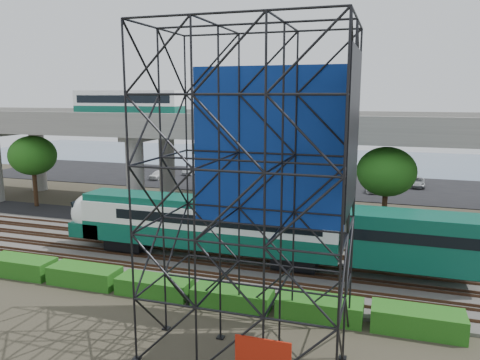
% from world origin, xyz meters
% --- Properties ---
extents(ground, '(140.00, 140.00, 0.00)m').
position_xyz_m(ground, '(0.00, 0.00, 0.00)').
color(ground, '#474233').
rests_on(ground, ground).
extents(ballast_bed, '(90.00, 12.00, 0.20)m').
position_xyz_m(ballast_bed, '(0.00, 2.00, 0.10)').
color(ballast_bed, slate).
rests_on(ballast_bed, ground).
extents(service_road, '(90.00, 5.00, 0.08)m').
position_xyz_m(service_road, '(0.00, 10.50, 0.04)').
color(service_road, black).
rests_on(service_road, ground).
extents(parking_lot, '(90.00, 18.00, 0.08)m').
position_xyz_m(parking_lot, '(0.00, 34.00, 0.04)').
color(parking_lot, black).
rests_on(parking_lot, ground).
extents(harbor_water, '(140.00, 40.00, 0.03)m').
position_xyz_m(harbor_water, '(0.00, 56.00, 0.01)').
color(harbor_water, slate).
rests_on(harbor_water, ground).
extents(rail_tracks, '(90.00, 9.52, 0.16)m').
position_xyz_m(rail_tracks, '(0.00, 2.00, 0.28)').
color(rail_tracks, '#472D1E').
rests_on(rail_tracks, ballast_bed).
extents(commuter_train, '(29.30, 3.06, 4.30)m').
position_xyz_m(commuter_train, '(4.03, 2.00, 2.88)').
color(commuter_train, black).
rests_on(commuter_train, rail_tracks).
extents(overpass, '(80.00, 12.00, 12.40)m').
position_xyz_m(overpass, '(-0.92, 16.00, 8.21)').
color(overpass, '#9E9B93').
rests_on(overpass, ground).
extents(scaffold_tower, '(9.36, 6.36, 15.00)m').
position_xyz_m(scaffold_tower, '(8.14, -7.98, 7.47)').
color(scaffold_tower, black).
rests_on(scaffold_tower, ground).
extents(hedge_strip, '(34.60, 1.80, 1.20)m').
position_xyz_m(hedge_strip, '(1.01, -4.30, 0.56)').
color(hedge_strip, '#175A14').
rests_on(hedge_strip, ground).
extents(trees, '(40.94, 16.94, 7.69)m').
position_xyz_m(trees, '(-4.67, 16.17, 5.57)').
color(trees, '#382314').
rests_on(trees, ground).
extents(suv, '(4.80, 2.96, 1.24)m').
position_xyz_m(suv, '(-8.74, 9.66, 0.70)').
color(suv, black).
rests_on(suv, service_road).
extents(parked_cars, '(36.93, 9.55, 1.30)m').
position_xyz_m(parked_cars, '(0.43, 33.45, 0.69)').
color(parked_cars, white).
rests_on(parked_cars, parking_lot).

